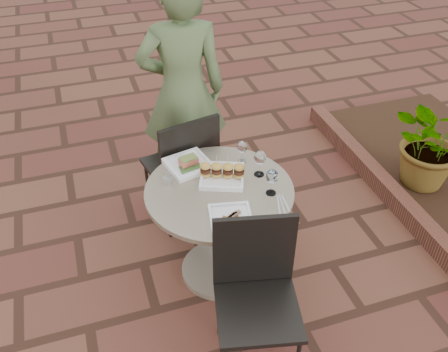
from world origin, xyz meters
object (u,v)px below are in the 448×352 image
object	(u,v)px
chair_far	(184,162)
plate_salmon	(189,164)
plate_sliders	(222,173)
cafe_table	(219,219)
chair_near	(256,284)
plate_tuna	(231,218)
diner	(183,92)

from	to	relation	value
chair_far	plate_salmon	world-z (taller)	chair_far
plate_sliders	cafe_table	bearing A→B (deg)	-117.94
cafe_table	plate_salmon	xyz separation A→B (m)	(-0.12, 0.27, 0.27)
chair_near	plate_salmon	bearing A→B (deg)	110.78
plate_salmon	plate_tuna	xyz separation A→B (m)	(0.09, -0.55, -0.01)
cafe_table	chair_near	bearing A→B (deg)	-89.32
chair_near	chair_far	bearing A→B (deg)	106.87
diner	cafe_table	bearing A→B (deg)	94.94
cafe_table	chair_near	distance (m)	0.61
plate_tuna	chair_far	bearing A→B (deg)	93.53
diner	plate_tuna	xyz separation A→B (m)	(-0.05, -1.24, -0.14)
chair_far	diner	world-z (taller)	diner
cafe_table	diner	world-z (taller)	diner
chair_far	plate_tuna	distance (m)	0.88
cafe_table	chair_near	size ratio (longest dim) A/B	0.97
chair_far	chair_near	distance (m)	1.18
diner	plate_tuna	distance (m)	1.25
chair_near	plate_sliders	bearing A→B (deg)	99.43
chair_far	plate_tuna	size ratio (longest dim) A/B	3.39
chair_far	plate_salmon	distance (m)	0.36
diner	plate_sliders	distance (m)	0.88
plate_sliders	plate_tuna	bearing A→B (deg)	-101.00
plate_sliders	chair_far	bearing A→B (deg)	104.61
cafe_table	chair_near	xyz separation A→B (m)	(0.01, -0.61, 0.07)
plate_salmon	plate_sliders	world-z (taller)	plate_sliders
cafe_table	diner	distance (m)	1.04
chair_near	diner	world-z (taller)	diner
plate_tuna	cafe_table	bearing A→B (deg)	85.25
chair_far	cafe_table	bearing A→B (deg)	85.53
cafe_table	plate_sliders	bearing A→B (deg)	62.06
diner	chair_near	bearing A→B (deg)	95.90
chair_near	plate_tuna	size ratio (longest dim) A/B	3.39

